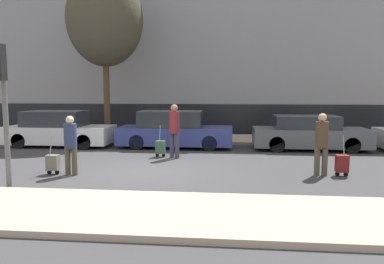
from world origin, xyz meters
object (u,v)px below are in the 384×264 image
at_px(pedestrian_center, 174,128).
at_px(bare_tree_near_crossing, 105,20).
at_px(parked_car_0, 59,130).
at_px(pedestrian_left, 71,142).
at_px(parked_car_2, 309,134).
at_px(trolley_right, 342,164).
at_px(traffic_light, 1,87).
at_px(parked_bicycle, 167,129).
at_px(trolley_center, 160,147).
at_px(pedestrian_right, 322,141).
at_px(parked_car_1, 174,131).
at_px(trolley_left, 53,163).

height_order(pedestrian_center, bare_tree_near_crossing, bare_tree_near_crossing).
xyz_separation_m(parked_car_0, pedestrian_left, (2.79, -5.13, 0.24)).
distance_m(parked_car_2, pedestrian_left, 9.02).
bearing_deg(trolley_right, bare_tree_near_crossing, 143.36).
distance_m(traffic_light, parked_bicycle, 9.77).
xyz_separation_m(pedestrian_center, trolley_center, (-0.52, 0.18, -0.71)).
xyz_separation_m(parked_car_2, trolley_center, (-5.47, -2.18, -0.29)).
bearing_deg(pedestrian_center, traffic_light, -106.75).
relative_size(pedestrian_left, bare_tree_near_crossing, 0.22).
height_order(pedestrian_center, pedestrian_right, pedestrian_center).
xyz_separation_m(traffic_light, parked_bicycle, (2.18, 9.33, -1.89)).
bearing_deg(parked_car_2, bare_tree_near_crossing, 168.11).
xyz_separation_m(pedestrian_left, pedestrian_center, (2.42, 2.85, 0.14)).
bearing_deg(parked_car_1, pedestrian_center, -81.32).
xyz_separation_m(pedestrian_center, parked_bicycle, (-1.06, 4.79, -0.56)).
distance_m(trolley_left, pedestrian_right, 7.36).
bearing_deg(bare_tree_near_crossing, pedestrian_left, -79.27).
bearing_deg(pedestrian_left, trolley_left, -179.93).
height_order(parked_car_1, bare_tree_near_crossing, bare_tree_near_crossing).
xyz_separation_m(pedestrian_left, trolley_center, (1.90, 3.03, -0.58)).
relative_size(pedestrian_left, parked_bicycle, 0.92).
bearing_deg(traffic_light, parked_bicycle, 76.84).
height_order(traffic_light, parked_bicycle, traffic_light).
relative_size(parked_car_1, trolley_right, 4.08).
bearing_deg(pedestrian_left, trolley_right, 9.29).
distance_m(parked_car_2, pedestrian_right, 4.63).
bearing_deg(pedestrian_right, trolley_left, 7.16).
bearing_deg(pedestrian_center, pedestrian_right, -8.24).
bearing_deg(bare_tree_near_crossing, pedestrian_center, -48.13).
distance_m(pedestrian_left, trolley_right, 7.36).
height_order(trolley_right, parked_bicycle, trolley_right).
xyz_separation_m(parked_car_1, trolley_center, (-0.15, -2.23, -0.35)).
height_order(trolley_center, pedestrian_right, pedestrian_right).
relative_size(parked_car_2, pedestrian_left, 2.69).
bearing_deg(pedestrian_left, bare_tree_near_crossing, 105.28).
distance_m(parked_car_0, trolley_center, 5.15).
xyz_separation_m(trolley_center, bare_tree_near_crossing, (-3.23, 4.01, 5.10)).
relative_size(pedestrian_left, trolley_left, 1.50).
relative_size(parked_car_1, parked_bicycle, 2.58).
relative_size(parked_car_1, bare_tree_near_crossing, 0.62).
bearing_deg(trolley_right, parked_bicycle, 130.26).
distance_m(pedestrian_center, trolley_right, 5.43).
xyz_separation_m(parked_car_2, pedestrian_center, (-4.95, -2.35, 0.42)).
height_order(trolley_right, bare_tree_near_crossing, bare_tree_near_crossing).
bearing_deg(trolley_center, parked_bicycle, 96.72).
distance_m(parked_car_2, traffic_light, 10.85).
height_order(parked_car_0, parked_car_2, parked_car_0).
bearing_deg(pedestrian_right, parked_bicycle, -49.79).
height_order(pedestrian_right, parked_bicycle, pedestrian_right).
bearing_deg(parked_car_2, pedestrian_left, -144.76).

